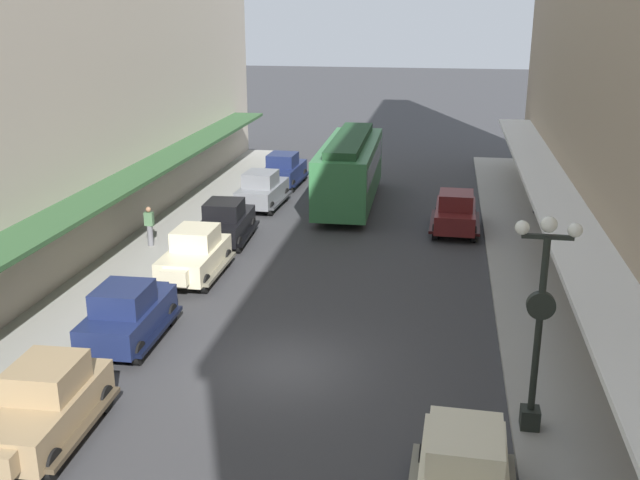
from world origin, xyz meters
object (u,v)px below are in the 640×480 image
lamp_post_with_clock (540,316)px  fire_hydrant (105,302)px  parked_car_3 (44,403)px  parked_car_6 (262,189)px  parked_car_4 (455,211)px  parked_car_7 (226,221)px  parked_car_2 (194,253)px  parked_car_5 (463,478)px  parked_car_1 (284,169)px  parked_car_0 (127,313)px  streetcar (350,168)px  pedestrian_0 (537,196)px  pedestrian_1 (150,226)px

lamp_post_with_clock → fire_hydrant: bearing=160.2°
parked_car_3 → parked_car_6: same height
parked_car_4 → parked_car_7: (-9.51, -3.13, 0.00)m
parked_car_2 → parked_car_5: (9.49, -11.99, 0.00)m
parked_car_6 → fire_hydrant: (-1.72, -13.95, -0.38)m
lamp_post_with_clock → fire_hydrant: size_ratio=6.29×
parked_car_1 → parked_car_4: (9.27, -7.16, 0.00)m
lamp_post_with_clock → fire_hydrant: (-12.75, 4.60, -2.42)m
parked_car_0 → streetcar: bearing=75.2°
parked_car_0 → pedestrian_0: 20.95m
parked_car_0 → fire_hydrant: size_ratio=5.23×
parked_car_1 → parked_car_7: 10.30m
parked_car_4 → pedestrian_1: 13.13m
parked_car_3 → parked_car_0: bearing=92.8°
lamp_post_with_clock → pedestrian_0: 19.39m
parked_car_0 → parked_car_3: bearing=-87.2°
parked_car_7 → pedestrian_1: size_ratio=2.63×
parked_car_6 → parked_car_4: bearing=-15.2°
parked_car_4 → parked_car_3: bearing=-117.3°
parked_car_1 → streetcar: bearing=-39.8°
parked_car_0 → pedestrian_1: parked_car_0 is taller
parked_car_5 → parked_car_6: (-9.41, 21.94, 0.00)m
parked_car_2 → parked_car_5: same height
parked_car_0 → parked_car_1: size_ratio=1.00×
parked_car_7 → lamp_post_with_clock: (11.19, -12.87, 2.04)m
fire_hydrant → parked_car_0: bearing=-46.2°
pedestrian_0 → parked_car_7: bearing=-154.7°
parked_car_1 → parked_car_2: size_ratio=1.01×
parked_car_3 → lamp_post_with_clock: bearing=10.9°
parked_car_0 → lamp_post_with_clock: lamp_post_with_clock is taller
parked_car_1 → fire_hydrant: size_ratio=5.26×
parked_car_6 → parked_car_7: size_ratio=1.00×
parked_car_0 → parked_car_6: bearing=89.0°
parked_car_3 → parked_car_5: 9.50m
parked_car_4 → parked_car_6: bearing=164.8°
parked_car_4 → pedestrian_1: size_ratio=2.61×
parked_car_3 → pedestrian_1: parked_car_3 is taller
parked_car_7 → pedestrian_1: bearing=-153.9°
parked_car_3 → fire_hydrant: 6.94m
parked_car_2 → fire_hydrant: (-1.65, -4.00, -0.38)m
parked_car_2 → pedestrian_0: bearing=38.6°
parked_car_5 → pedestrian_0: parked_car_5 is taller
parked_car_3 → parked_car_7: bearing=90.6°
parked_car_7 → streetcar: 8.19m
pedestrian_1 → parked_car_5: bearing=-50.2°
parked_car_3 → lamp_post_with_clock: 11.42m
lamp_post_with_clock → pedestrian_0: (2.12, 19.17, -2.00)m
parked_car_6 → streetcar: 4.44m
parked_car_2 → pedestrian_1: parked_car_2 is taller
parked_car_5 → fire_hydrant: 13.71m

